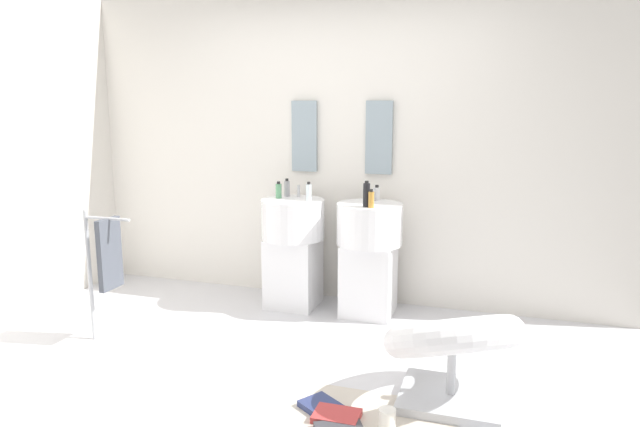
{
  "coord_description": "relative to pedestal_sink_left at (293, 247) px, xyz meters",
  "views": [
    {
      "loc": [
        1.31,
        -3.04,
        1.67
      ],
      "look_at": [
        0.15,
        0.55,
        0.95
      ],
      "focal_mm": 32.21,
      "sensor_mm": 36.0,
      "label": 1
    }
  ],
  "objects": [
    {
      "name": "ground_plane",
      "position": [
        0.32,
        -1.28,
        -0.53
      ],
      "size": [
        4.8,
        3.6,
        0.04
      ],
      "primitive_type": "cube",
      "color": "silver"
    },
    {
      "name": "rear_partition",
      "position": [
        0.32,
        0.37,
        0.79
      ],
      "size": [
        4.8,
        0.1,
        2.6
      ],
      "primitive_type": "cube",
      "color": "silver",
      "rests_on": "ground_plane"
    },
    {
      "name": "pedestal_sink_left",
      "position": [
        0.0,
        0.0,
        0.0
      ],
      "size": [
        0.52,
        0.52,
        1.0
      ],
      "color": "white",
      "rests_on": "ground_plane"
    },
    {
      "name": "pedestal_sink_right",
      "position": [
        0.64,
        0.0,
        0.0
      ],
      "size": [
        0.52,
        0.52,
        1.0
      ],
      "color": "white",
      "rests_on": "ground_plane"
    },
    {
      "name": "vanity_mirror_left",
      "position": [
        0.0,
        0.3,
        0.89
      ],
      "size": [
        0.22,
        0.03,
        0.59
      ],
      "primitive_type": "cube",
      "color": "#8C9EA8"
    },
    {
      "name": "vanity_mirror_right",
      "position": [
        0.64,
        0.3,
        0.89
      ],
      "size": [
        0.22,
        0.03,
        0.59
      ],
      "primitive_type": "cube",
      "color": "#8C9EA8"
    },
    {
      "name": "lounge_chair",
      "position": [
        1.41,
        -1.24,
        -0.16
      ],
      "size": [
        1.07,
        1.07,
        0.65
      ],
      "color": "#B7BABF",
      "rests_on": "ground_plane"
    },
    {
      "name": "towel_rack",
      "position": [
        -0.97,
        -1.11,
        0.12
      ],
      "size": [
        0.37,
        0.22,
        0.95
      ],
      "color": "#B7BABF",
      "rests_on": "ground_plane"
    },
    {
      "name": "area_rug",
      "position": [
        0.89,
        -1.59,
        -0.5
      ],
      "size": [
        1.18,
        0.65,
        0.01
      ],
      "primitive_type": "cube",
      "color": "beige",
      "rests_on": "ground_plane"
    },
    {
      "name": "magazine_red",
      "position": [
        0.85,
        -1.62,
        -0.48
      ],
      "size": [
        0.25,
        0.18,
        0.04
      ],
      "primitive_type": "cube",
      "rotation": [
        0.0,
        0.0,
        0.02
      ],
      "color": "#B73838",
      "rests_on": "area_rug"
    },
    {
      "name": "magazine_navy",
      "position": [
        0.74,
        -1.55,
        -0.48
      ],
      "size": [
        0.28,
        0.27,
        0.03
      ],
      "primitive_type": "cube",
      "rotation": [
        0.0,
        0.0,
        -0.6
      ],
      "color": "navy",
      "rests_on": "area_rug"
    },
    {
      "name": "coffee_mug",
      "position": [
        1.12,
        -1.61,
        -0.45
      ],
      "size": [
        0.09,
        0.09,
        0.1
      ],
      "primitive_type": "cylinder",
      "color": "white",
      "rests_on": "area_rug"
    },
    {
      "name": "soap_bottle_green",
      "position": [
        -0.14,
        0.03,
        0.46
      ],
      "size": [
        0.05,
        0.05,
        0.14
      ],
      "color": "#59996B",
      "rests_on": "pedestal_sink_left"
    },
    {
      "name": "soap_bottle_amber",
      "position": [
        0.69,
        -0.17,
        0.46
      ],
      "size": [
        0.04,
        0.04,
        0.14
      ],
      "color": "#C68C38",
      "rests_on": "pedestal_sink_right"
    },
    {
      "name": "soap_bottle_clear",
      "position": [
        0.15,
        -0.05,
        0.47
      ],
      "size": [
        0.04,
        0.04,
        0.16
      ],
      "color": "silver",
      "rests_on": "pedestal_sink_left"
    },
    {
      "name": "soap_bottle_black",
      "position": [
        0.65,
        -0.13,
        0.49
      ],
      "size": [
        0.05,
        0.05,
        0.2
      ],
      "color": "black",
      "rests_on": "pedestal_sink_right"
    },
    {
      "name": "soap_bottle_grey",
      "position": [
        -0.11,
        0.15,
        0.46
      ],
      "size": [
        0.05,
        0.05,
        0.15
      ],
      "color": "#99999E",
      "rests_on": "pedestal_sink_left"
    },
    {
      "name": "soap_bottle_white",
      "position": [
        0.66,
        0.19,
        0.45
      ],
      "size": [
        0.05,
        0.05,
        0.12
      ],
      "color": "white",
      "rests_on": "pedestal_sink_right"
    }
  ]
}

